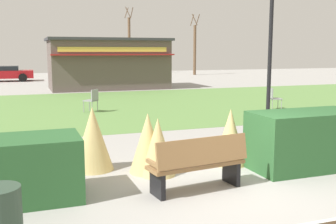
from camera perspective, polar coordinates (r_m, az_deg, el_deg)
The scene contains 16 objects.
ground_plane at distance 7.04m, azimuth 9.99°, elevation -10.97°, with size 80.00×80.00×0.00m, color #999691.
lawn_patch at distance 17.54m, azimuth -8.65°, elevation 0.84°, with size 36.00×12.00×0.01m, color #5B8442.
park_bench at distance 6.82m, azimuth 4.32°, elevation -7.28°, with size 1.75×0.74×0.95m.
hedge_left at distance 6.79m, azimuth -22.54°, elevation -7.76°, with size 2.41×1.10×1.01m, color #28562B.
hedge_right at distance 8.57m, azimuth 19.02°, elevation -3.77°, with size 2.28×1.10×1.15m, color #28562B.
ornamental_grass_behind_left at distance 8.45m, azimuth 8.80°, elevation -3.51°, with size 0.69×0.69×1.17m, color tan.
ornamental_grass_behind_right at distance 7.84m, azimuth -2.86°, elevation -4.38°, with size 0.73×0.73×1.17m, color tan.
ornamental_grass_behind_center at distance 8.11m, azimuth -10.58°, elevation -3.71°, with size 0.80×0.80×1.27m, color tan.
ornamental_grass_behind_far at distance 7.65m, azimuth -1.45°, elevation -4.95°, with size 0.67×0.67×1.10m, color tan.
lamppost_mid at distance 12.68m, azimuth 14.32°, elevation 10.31°, with size 0.36×0.36×4.44m.
food_kiosk at distance 25.87m, azimuth -8.45°, elevation 6.82°, with size 7.47×4.24×3.14m.
cafe_chair_west at distance 15.82m, azimuth -10.65°, elevation 1.87°, with size 0.62×0.62×0.89m.
cafe_chair_east at distance 16.74m, azimuth 14.68°, elevation 2.10°, with size 0.53×0.53×0.89m.
parked_car_west_slot at distance 34.12m, azimuth -22.13°, elevation 5.12°, with size 4.23×2.11×1.20m.
tree_left_bg at distance 40.46m, azimuth 3.80°, elevation 8.96°, with size 0.91×0.96×5.94m.
tree_center_bg at distance 43.06m, azimuth -5.51°, elevation 9.53°, with size 0.91×0.96×6.87m.
Camera 1 is at (-3.34, -5.74, 2.34)m, focal length 43.06 mm.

